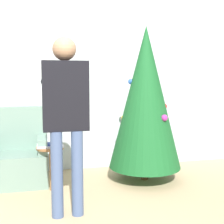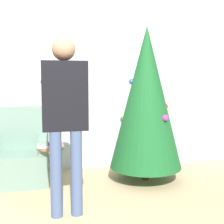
# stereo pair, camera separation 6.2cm
# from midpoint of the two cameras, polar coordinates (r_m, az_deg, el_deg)

# --- Properties ---
(wall_back) EXTENTS (8.00, 0.06, 2.70)m
(wall_back) POSITION_cam_midpoint_polar(r_m,az_deg,el_deg) (4.74, -10.36, 5.53)
(wall_back) COLOR silver
(wall_back) RESTS_ON ground_plane
(christmas_tree) EXTENTS (0.98, 0.98, 2.09)m
(christmas_tree) POSITION_cam_midpoint_polar(r_m,az_deg,el_deg) (4.24, 6.69, 2.61)
(christmas_tree) COLOR brown
(christmas_tree) RESTS_ON ground_plane
(armchair) EXTENTS (0.79, 0.65, 1.01)m
(armchair) POSITION_cam_midpoint_polar(r_m,az_deg,el_deg) (4.40, -16.45, -7.91)
(armchair) COLOR gray
(armchair) RESTS_ON ground_plane
(person_standing) EXTENTS (0.47, 0.57, 1.81)m
(person_standing) POSITION_cam_midpoint_polar(r_m,az_deg,el_deg) (3.16, -8.06, 0.70)
(person_standing) COLOR #475B84
(person_standing) RESTS_ON ground_plane
(side_stool) EXTENTS (0.35, 0.35, 0.53)m
(side_stool) POSITION_cam_midpoint_polar(r_m,az_deg,el_deg) (4.11, -10.70, -7.62)
(side_stool) COLOR olive
(side_stool) RESTS_ON ground_plane
(laptop) EXTENTS (0.33, 0.26, 0.02)m
(laptop) POSITION_cam_midpoint_polar(r_m,az_deg,el_deg) (4.08, -10.73, -6.04)
(laptop) COLOR silver
(laptop) RESTS_ON side_stool
(book) EXTENTS (0.18, 0.14, 0.02)m
(book) POSITION_cam_midpoint_polar(r_m,az_deg,el_deg) (4.08, -10.74, -5.74)
(book) COLOR navy
(book) RESTS_ON laptop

